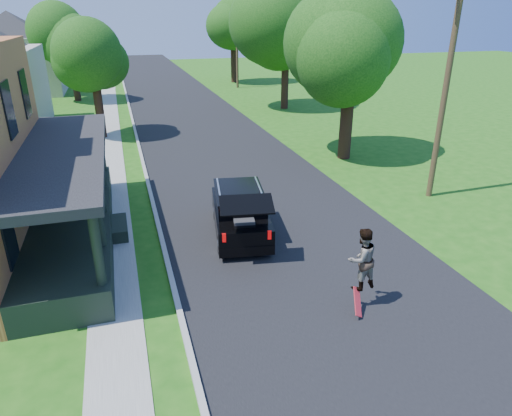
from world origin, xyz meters
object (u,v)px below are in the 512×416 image
object	(u,v)px
tree_right_near	(352,41)
utility_pole_near	(445,91)
black_suv	(240,212)
skateboarder	(362,259)

from	to	relation	value
tree_right_near	utility_pole_near	size ratio (longest dim) A/B	1.04
black_suv	skateboarder	size ratio (longest dim) A/B	2.79
skateboarder	utility_pole_near	bearing A→B (deg)	-146.65
black_suv	tree_right_near	distance (m)	11.44
tree_right_near	utility_pole_near	xyz separation A→B (m)	(0.93, -5.97, -1.49)
skateboarder	tree_right_near	distance (m)	13.96
black_suv	utility_pole_near	distance (m)	9.16
skateboarder	utility_pole_near	size ratio (longest dim) A/B	0.20
black_suv	tree_right_near	world-z (taller)	tree_right_near
skateboarder	tree_right_near	world-z (taller)	tree_right_near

